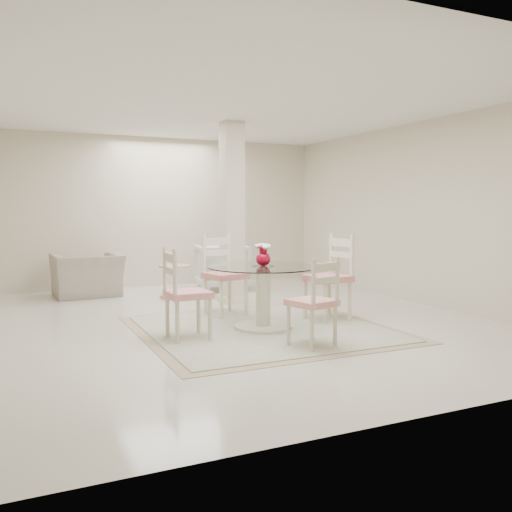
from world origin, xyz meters
name	(u,v)px	position (x,y,z in m)	size (l,w,h in m)	color
ground	(235,320)	(0.00, 0.00, 0.00)	(7.00, 7.00, 0.00)	silver
room_shell	(234,173)	(0.00, 0.00, 1.86)	(6.02, 7.02, 2.71)	beige
column	(232,213)	(0.50, 1.30, 1.35)	(0.30, 0.30, 2.70)	beige
area_rug	(263,329)	(0.11, -0.61, 0.01)	(2.84, 2.84, 0.02)	tan
dining_table	(263,297)	(0.11, -0.61, 0.38)	(1.30, 1.30, 0.75)	beige
red_vase	(263,255)	(0.11, -0.62, 0.88)	(0.20, 0.19, 0.26)	#9D041D
dining_chair_east	(332,271)	(1.13, -0.50, 0.63)	(0.54, 0.54, 1.20)	beige
dining_chair_north	(222,268)	(-0.01, 0.41, 0.63)	(0.56, 0.56, 1.19)	#F1EBC6
dining_chair_west	(182,287)	(-0.91, -0.72, 0.58)	(0.45, 0.45, 1.10)	beige
dining_chair_south	(317,296)	(0.23, -1.62, 0.54)	(0.50, 0.50, 1.03)	beige
recliner_taupe	(87,275)	(-1.43, 2.77, 0.34)	(1.06, 0.92, 0.69)	gray
armchair_white	(222,267)	(0.82, 2.57, 0.40)	(0.85, 0.88, 0.80)	silver
side_table	(175,282)	(-0.18, 2.06, 0.24)	(0.50, 0.50, 0.52)	tan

